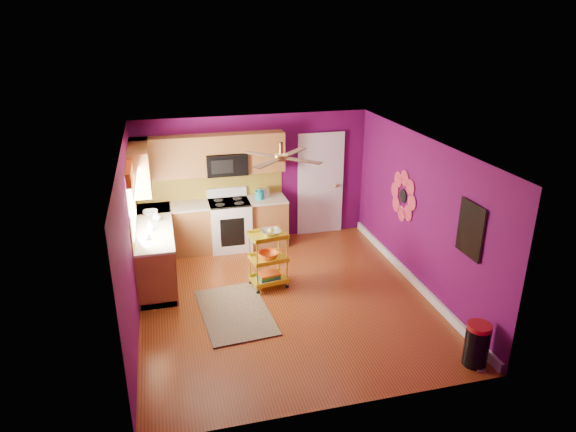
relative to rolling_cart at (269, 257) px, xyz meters
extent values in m
plane|color=#662A0F|center=(0.15, -0.48, -0.54)|extent=(5.00, 5.00, 0.00)
cube|color=#580A4C|center=(0.15, 2.02, 0.71)|extent=(4.50, 0.04, 2.50)
cube|color=#580A4C|center=(0.15, -2.98, 0.71)|extent=(4.50, 0.04, 2.50)
cube|color=#580A4C|center=(-2.10, -0.48, 0.71)|extent=(0.04, 5.00, 2.50)
cube|color=#580A4C|center=(2.40, -0.48, 0.71)|extent=(0.04, 5.00, 2.50)
cube|color=silver|center=(0.15, -0.48, 1.96)|extent=(4.50, 5.00, 0.04)
cube|color=white|center=(2.37, -0.48, -0.47)|extent=(0.05, 4.90, 0.14)
cube|color=brown|center=(-1.80, 0.87, -0.09)|extent=(0.60, 2.30, 0.90)
cube|color=brown|center=(-0.70, 1.72, -0.09)|extent=(2.80, 0.60, 0.90)
cube|color=beige|center=(-1.80, 0.87, 0.38)|extent=(0.63, 2.30, 0.04)
cube|color=beige|center=(-0.70, 1.72, 0.38)|extent=(2.80, 0.63, 0.04)
cube|color=black|center=(-1.80, 0.87, -0.49)|extent=(0.54, 2.30, 0.10)
cube|color=black|center=(-0.70, 1.72, -0.49)|extent=(2.80, 0.54, 0.10)
cube|color=white|center=(-0.40, 1.69, -0.08)|extent=(0.76, 0.66, 0.92)
cube|color=black|center=(-0.40, 1.69, 0.39)|extent=(0.76, 0.62, 0.03)
cube|color=white|center=(-0.40, 1.97, 0.50)|extent=(0.76, 0.06, 0.18)
cube|color=black|center=(-0.40, 1.37, -0.09)|extent=(0.45, 0.02, 0.55)
cube|color=brown|center=(-1.44, 1.86, 1.29)|extent=(1.32, 0.33, 0.75)
cube|color=brown|center=(0.34, 1.86, 1.29)|extent=(0.72, 0.33, 0.75)
cube|color=brown|center=(-0.40, 1.86, 1.49)|extent=(0.76, 0.33, 0.34)
cube|color=brown|center=(-1.93, 1.37, 1.29)|extent=(0.33, 1.30, 0.75)
cube|color=black|center=(-0.40, 1.82, 1.11)|extent=(0.76, 0.38, 0.40)
cube|color=brown|center=(-0.70, 2.01, 0.66)|extent=(2.80, 0.01, 0.51)
cube|color=brown|center=(-2.09, 0.87, 0.66)|extent=(0.01, 2.30, 0.51)
cube|color=white|center=(-2.08, 0.57, 1.01)|extent=(0.03, 1.20, 1.00)
cube|color=#D05112|center=(-2.05, 0.57, 1.48)|extent=(0.08, 1.35, 0.22)
cube|color=white|center=(1.50, 2.00, 0.49)|extent=(0.85, 0.04, 2.05)
cube|color=white|center=(1.50, 1.98, 0.49)|extent=(0.95, 0.02, 2.15)
sphere|color=#BF8C3F|center=(1.82, 1.94, 0.46)|extent=(0.07, 0.07, 0.07)
cylinder|color=black|center=(2.38, 0.12, 0.81)|extent=(0.01, 0.24, 0.24)
cube|color=#19A89B|center=(2.38, -1.88, 1.01)|extent=(0.03, 0.52, 0.72)
cube|color=black|center=(2.37, -1.88, 1.01)|extent=(0.01, 0.56, 0.76)
cylinder|color=#BF8C3F|center=(0.15, -0.28, 1.88)|extent=(0.06, 0.06, 0.16)
cylinder|color=#BF8C3F|center=(0.15, -0.28, 1.74)|extent=(0.20, 0.20, 0.08)
cube|color=#4C2D19|center=(0.42, -0.01, 1.74)|extent=(0.47, 0.47, 0.01)
cube|color=#4C2D19|center=(-0.12, -0.01, 1.74)|extent=(0.47, 0.47, 0.01)
cube|color=#4C2D19|center=(-0.12, -0.55, 1.74)|extent=(0.47, 0.47, 0.01)
cube|color=#4C2D19|center=(0.42, -0.55, 1.74)|extent=(0.47, 0.47, 0.01)
cube|color=black|center=(-0.68, -0.68, -0.53)|extent=(1.11, 1.69, 0.02)
cylinder|color=yellow|center=(-0.24, -0.22, -0.05)|extent=(0.03, 0.03, 0.90)
cylinder|color=yellow|center=(0.27, -0.14, -0.05)|extent=(0.03, 0.03, 0.90)
cylinder|color=yellow|center=(-0.29, 0.14, -0.05)|extent=(0.03, 0.03, 0.90)
cylinder|color=yellow|center=(0.22, 0.22, -0.05)|extent=(0.03, 0.03, 0.90)
sphere|color=black|center=(-0.24, -0.22, -0.51)|extent=(0.06, 0.06, 0.06)
sphere|color=black|center=(0.27, -0.14, -0.51)|extent=(0.06, 0.06, 0.06)
sphere|color=black|center=(-0.29, 0.14, -0.51)|extent=(0.06, 0.06, 0.06)
sphere|color=black|center=(0.22, 0.22, -0.51)|extent=(0.06, 0.06, 0.06)
cube|color=yellow|center=(-0.01, 0.00, 0.38)|extent=(0.64, 0.51, 0.03)
cube|color=yellow|center=(-0.01, 0.00, -0.03)|extent=(0.64, 0.51, 0.03)
cube|color=yellow|center=(-0.01, 0.00, -0.41)|extent=(0.64, 0.51, 0.03)
imported|color=beige|center=(0.04, 0.01, 0.43)|extent=(0.36, 0.36, 0.08)
sphere|color=yellow|center=(0.04, 0.01, 0.46)|extent=(0.11, 0.11, 0.11)
imported|color=#D05112|center=(-0.01, 0.00, 0.03)|extent=(0.38, 0.38, 0.10)
cube|color=navy|center=(-0.01, 0.00, -0.38)|extent=(0.37, 0.30, 0.04)
cube|color=#267233|center=(-0.01, 0.00, -0.34)|extent=(0.37, 0.30, 0.04)
cube|color=#D05112|center=(-0.01, 0.00, -0.30)|extent=(0.37, 0.30, 0.03)
cylinder|color=black|center=(2.15, -2.66, -0.27)|extent=(0.39, 0.39, 0.53)
cylinder|color=maroon|center=(2.15, -2.66, 0.03)|extent=(0.31, 0.31, 0.06)
cube|color=beige|center=(2.15, -2.82, -0.53)|extent=(0.12, 0.08, 0.03)
cylinder|color=#12828B|center=(0.20, 1.72, 0.48)|extent=(0.18, 0.18, 0.16)
sphere|color=#12828B|center=(0.20, 1.72, 0.58)|extent=(0.06, 0.06, 0.06)
cube|color=beige|center=(0.29, 1.81, 0.49)|extent=(0.22, 0.15, 0.18)
imported|color=#EA3F72|center=(-1.84, 0.64, 0.49)|extent=(0.08, 0.08, 0.18)
imported|color=white|center=(-1.73, 1.04, 0.50)|extent=(0.15, 0.15, 0.19)
imported|color=white|center=(-1.84, 1.39, 0.43)|extent=(0.26, 0.26, 0.06)
imported|color=white|center=(-1.91, 0.28, 0.45)|extent=(0.13, 0.13, 0.11)
camera|label=1|loc=(-1.55, -7.40, 3.70)|focal=32.00mm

